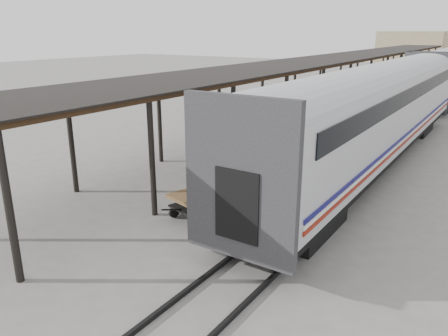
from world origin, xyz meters
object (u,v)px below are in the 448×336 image
luggage_tug (318,110)px  pedestrian (321,108)px  baggage_cart (205,196)px  porter (199,173)px

luggage_tug → pedestrian: size_ratio=1.00×
baggage_cart → porter: 1.26m
luggage_tug → porter: size_ratio=0.92×
baggage_cart → luggage_tug: bearing=114.1°
luggage_tug → pedestrian: 0.31m
porter → pedestrian: size_ratio=1.09×
porter → luggage_tug: bearing=28.6°
luggage_tug → pedestrian: (0.26, 0.01, 0.17)m
porter → pedestrian: 19.29m
luggage_tug → porter: bearing=-75.9°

